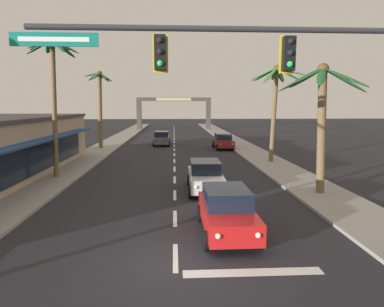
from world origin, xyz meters
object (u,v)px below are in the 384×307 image
sedan_third_in_queue (205,176)px  sedan_oncoming_far (162,138)px  sedan_lead_at_stop_bar (227,210)px  palm_left_third (100,98)px  traffic_signal_mast (293,82)px  town_gateway_arch (174,109)px  sedan_parked_nearest_kerb (223,141)px  palm_left_second (53,72)px  palm_right_second (321,106)px  palm_right_third (275,93)px

sedan_third_in_queue → sedan_oncoming_far: bearing=98.4°
sedan_lead_at_stop_bar → sedan_third_in_queue: 6.21m
sedan_lead_at_stop_bar → palm_left_third: (-9.81, 24.75, 4.69)m
traffic_signal_mast → palm_left_third: palm_left_third is taller
traffic_signal_mast → town_gateway_arch: (-3.32, 57.14, -1.26)m
sedan_parked_nearest_kerb → palm_left_second: size_ratio=0.50×
palm_right_second → palm_left_third: bearing=128.0°
palm_right_third → traffic_signal_mast: bearing=-105.4°
traffic_signal_mast → palm_right_third: palm_right_third is taller
sedan_third_in_queue → sedan_parked_nearest_kerb: bearing=78.6°
palm_left_third → sedan_parked_nearest_kerb: bearing=-1.7°
traffic_signal_mast → palm_right_second: size_ratio=1.63×
traffic_signal_mast → town_gateway_arch: 57.25m
sedan_third_in_queue → palm_right_second: size_ratio=0.65×
palm_right_second → traffic_signal_mast: bearing=-119.2°
sedan_parked_nearest_kerb → palm_left_third: (-13.24, 0.40, 4.69)m
sedan_oncoming_far → palm_left_second: (-5.97, -18.22, 5.90)m
palm_left_third → town_gateway_arch: palm_left_third is taller
sedan_third_in_queue → palm_right_third: palm_right_third is taller
sedan_lead_at_stop_bar → palm_left_second: 14.79m
sedan_oncoming_far → sedan_third_in_queue: bearing=-81.6°
sedan_lead_at_stop_bar → sedan_parked_nearest_kerb: 24.59m
palm_right_second → palm_right_third: 10.17m
palm_right_third → palm_right_second: bearing=-93.7°
sedan_lead_at_stop_bar → palm_left_third: size_ratio=0.53×
sedan_oncoming_far → town_gateway_arch: 26.87m
town_gateway_arch → sedan_parked_nearest_kerb: bearing=-80.0°
traffic_signal_mast → palm_right_second: 8.66m
sedan_parked_nearest_kerb → traffic_signal_mast: bearing=-94.3°
palm_left_second → palm_right_third: bearing=18.8°
sedan_third_in_queue → sedan_oncoming_far: size_ratio=1.00×
sedan_lead_at_stop_bar → town_gateway_arch: (-1.91, 54.64, 3.24)m
palm_left_second → town_gateway_arch: (7.48, 44.85, -2.66)m
sedan_parked_nearest_kerb → town_gateway_arch: town_gateway_arch is taller
palm_right_second → palm_right_third: (0.66, 10.10, 1.04)m
palm_left_third → sedan_third_in_queue: bearing=-62.6°
traffic_signal_mast → sedan_third_in_queue: bearing=100.5°
traffic_signal_mast → palm_left_second: palm_left_second is taller
palm_right_second → palm_right_third: bearing=86.3°
traffic_signal_mast → sedan_third_in_queue: size_ratio=2.49×
palm_left_third → palm_right_second: size_ratio=1.22×
sedan_lead_at_stop_bar → palm_right_third: (6.27, 15.13, 4.89)m
traffic_signal_mast → palm_right_second: traffic_signal_mast is taller
sedan_parked_nearest_kerb → palm_left_third: palm_left_third is taller
palm_right_third → town_gateway_arch: size_ratio=0.55×
traffic_signal_mast → palm_left_third: (-11.21, 27.25, 0.19)m
sedan_oncoming_far → palm_right_second: palm_right_second is taller
town_gateway_arch → palm_left_third: bearing=-104.8°
sedan_lead_at_stop_bar → town_gateway_arch: size_ratio=0.31×
traffic_signal_mast → sedan_lead_at_stop_bar: size_ratio=2.50×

